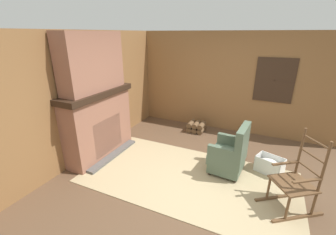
{
  "coord_description": "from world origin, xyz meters",
  "views": [
    {
      "loc": [
        0.85,
        -3.26,
        2.44
      ],
      "look_at": [
        -0.86,
        0.42,
        0.9
      ],
      "focal_mm": 24.0,
      "sensor_mm": 36.0,
      "label": 1
    }
  ],
  "objects_px": {
    "rocking_chair": "(295,185)",
    "firewood_stack": "(196,127)",
    "storage_case": "(97,86)",
    "laundry_basket": "(270,165)",
    "armchair": "(230,155)",
    "oil_lamp_vase": "(83,88)"
  },
  "relations": [
    {
      "from": "rocking_chair",
      "to": "firewood_stack",
      "type": "relative_size",
      "value": 2.76
    },
    {
      "from": "storage_case",
      "to": "firewood_stack",
      "type": "bearing_deg",
      "value": 50.76
    },
    {
      "from": "firewood_stack",
      "to": "storage_case",
      "type": "height_order",
      "value": "storage_case"
    },
    {
      "from": "laundry_basket",
      "to": "storage_case",
      "type": "bearing_deg",
      "value": -169.2
    },
    {
      "from": "armchair",
      "to": "firewood_stack",
      "type": "relative_size",
      "value": 2.22
    },
    {
      "from": "armchair",
      "to": "storage_case",
      "type": "relative_size",
      "value": 4.48
    },
    {
      "from": "armchair",
      "to": "rocking_chair",
      "type": "relative_size",
      "value": 0.81
    },
    {
      "from": "laundry_basket",
      "to": "oil_lamp_vase",
      "type": "bearing_deg",
      "value": -163.38
    },
    {
      "from": "firewood_stack",
      "to": "oil_lamp_vase",
      "type": "bearing_deg",
      "value": -124.4
    },
    {
      "from": "laundry_basket",
      "to": "firewood_stack",
      "type": "bearing_deg",
      "value": 146.02
    },
    {
      "from": "rocking_chair",
      "to": "storage_case",
      "type": "relative_size",
      "value": 5.55
    },
    {
      "from": "firewood_stack",
      "to": "storage_case",
      "type": "bearing_deg",
      "value": -129.24
    },
    {
      "from": "firewood_stack",
      "to": "rocking_chair",
      "type": "bearing_deg",
      "value": -44.05
    },
    {
      "from": "rocking_chair",
      "to": "armchair",
      "type": "bearing_deg",
      "value": -63.84
    },
    {
      "from": "rocking_chair",
      "to": "laundry_basket",
      "type": "distance_m",
      "value": 0.94
    },
    {
      "from": "armchair",
      "to": "rocking_chair",
      "type": "bearing_deg",
      "value": 156.61
    },
    {
      "from": "armchair",
      "to": "storage_case",
      "type": "height_order",
      "value": "storage_case"
    },
    {
      "from": "rocking_chair",
      "to": "oil_lamp_vase",
      "type": "xyz_separation_m",
      "value": [
        -3.64,
        -0.14,
        1.08
      ]
    },
    {
      "from": "rocking_chair",
      "to": "laundry_basket",
      "type": "relative_size",
      "value": 2.19
    },
    {
      "from": "oil_lamp_vase",
      "to": "firewood_stack",
      "type": "bearing_deg",
      "value": 55.6
    },
    {
      "from": "rocking_chair",
      "to": "storage_case",
      "type": "height_order",
      "value": "storage_case"
    },
    {
      "from": "rocking_chair",
      "to": "storage_case",
      "type": "bearing_deg",
      "value": -39.01
    }
  ]
}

